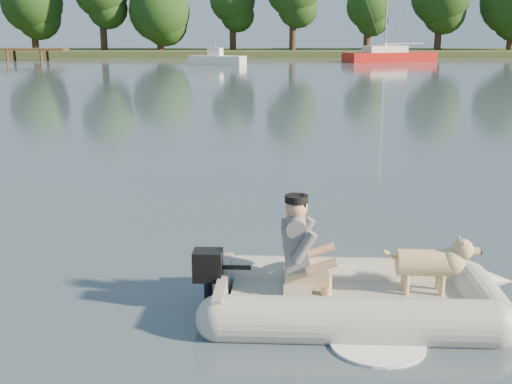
{
  "coord_description": "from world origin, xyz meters",
  "views": [
    {
      "loc": [
        -0.11,
        -6.66,
        2.85
      ],
      "look_at": [
        -0.09,
        1.51,
        0.75
      ],
      "focal_mm": 45.0,
      "sensor_mm": 36.0,
      "label": 1
    }
  ],
  "objects_px": {
    "dog": "(424,267)",
    "man": "(298,242)",
    "sailboat": "(389,56)",
    "dinghy": "(363,262)",
    "motorboat": "(217,54)"
  },
  "relations": [
    {
      "from": "dog",
      "to": "man",
      "type": "bearing_deg",
      "value": 180.0
    },
    {
      "from": "dog",
      "to": "motorboat",
      "type": "height_order",
      "value": "motorboat"
    },
    {
      "from": "man",
      "to": "dinghy",
      "type": "bearing_deg",
      "value": -4.24
    },
    {
      "from": "motorboat",
      "to": "sailboat",
      "type": "relative_size",
      "value": 0.41
    },
    {
      "from": "dog",
      "to": "motorboat",
      "type": "distance_m",
      "value": 45.69
    },
    {
      "from": "motorboat",
      "to": "dog",
      "type": "bearing_deg",
      "value": -64.99
    },
    {
      "from": "dinghy",
      "to": "sailboat",
      "type": "relative_size",
      "value": 0.39
    },
    {
      "from": "dinghy",
      "to": "motorboat",
      "type": "bearing_deg",
      "value": 98.02
    },
    {
      "from": "dinghy",
      "to": "dog",
      "type": "bearing_deg",
      "value": 4.57
    },
    {
      "from": "dinghy",
      "to": "man",
      "type": "height_order",
      "value": "man"
    },
    {
      "from": "dog",
      "to": "sailboat",
      "type": "xyz_separation_m",
      "value": [
        9.77,
        49.96,
        -0.01
      ]
    },
    {
      "from": "man",
      "to": "dog",
      "type": "xyz_separation_m",
      "value": [
        1.28,
        -0.06,
        -0.25
      ]
    },
    {
      "from": "dinghy",
      "to": "motorboat",
      "type": "height_order",
      "value": "motorboat"
    },
    {
      "from": "motorboat",
      "to": "sailboat",
      "type": "distance_m",
      "value": 15.14
    },
    {
      "from": "man",
      "to": "motorboat",
      "type": "bearing_deg",
      "value": 97.2
    }
  ]
}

